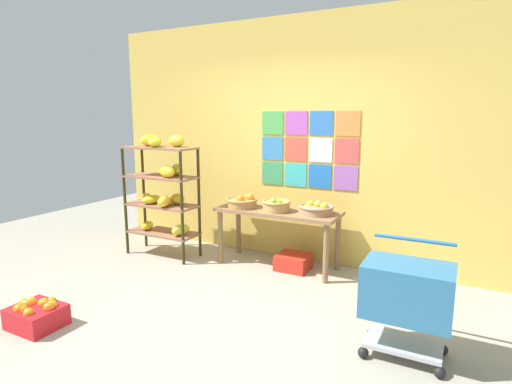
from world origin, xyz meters
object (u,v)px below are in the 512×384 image
banana_shelf_unit (162,184)px  shopping_cart (407,294)px  fruit_basket_back_left (243,202)px  fruit_basket_left (276,205)px  fruit_basket_back_right (317,209)px  produce_crate_under_table (293,262)px  display_table (278,218)px  orange_crate_foreground (36,314)px

banana_shelf_unit → shopping_cart: size_ratio=1.81×
fruit_basket_back_left → shopping_cart: bearing=-30.6°
shopping_cart → fruit_basket_left: bearing=145.3°
banana_shelf_unit → fruit_basket_back_right: (1.93, 0.28, -0.17)m
banana_shelf_unit → fruit_basket_left: (1.48, 0.20, -0.16)m
produce_crate_under_table → display_table: bearing=178.6°
display_table → orange_crate_foreground: 2.60m
fruit_basket_left → produce_crate_under_table: (0.19, 0.08, -0.67)m
fruit_basket_back_right → shopping_cart: shopping_cart is taller
banana_shelf_unit → produce_crate_under_table: bearing=9.6°
produce_crate_under_table → fruit_basket_back_left: bearing=-173.6°
fruit_basket_back_right → orange_crate_foreground: fruit_basket_back_right is taller
fruit_basket_back_left → fruit_basket_left: bearing=-1.1°
orange_crate_foreground → produce_crate_under_table: bearing=57.7°
fruit_basket_left → fruit_basket_back_right: (0.46, 0.08, -0.01)m
banana_shelf_unit → orange_crate_foreground: bearing=-82.8°
fruit_basket_back_left → orange_crate_foreground: (-0.79, -2.17, -0.64)m
fruit_basket_back_left → orange_crate_foreground: size_ratio=0.90×
fruit_basket_left → shopping_cart: size_ratio=0.39×
fruit_basket_left → produce_crate_under_table: fruit_basket_left is taller
display_table → shopping_cart: size_ratio=1.69×
produce_crate_under_table → orange_crate_foreground: 2.65m
fruit_basket_back_left → produce_crate_under_table: bearing=6.4°
fruit_basket_back_left → banana_shelf_unit: bearing=-168.5°
fruit_basket_left → orange_crate_foreground: size_ratio=0.80×
display_table → fruit_basket_back_left: bearing=-170.0°
banana_shelf_unit → display_table: banana_shelf_unit is taller
banana_shelf_unit → fruit_basket_left: size_ratio=4.62×
fruit_basket_back_right → produce_crate_under_table: fruit_basket_back_right is taller
banana_shelf_unit → fruit_basket_back_right: 1.96m
fruit_basket_back_right → produce_crate_under_table: (-0.27, 0.00, -0.66)m
fruit_basket_left → fruit_basket_back_right: bearing=9.8°
produce_crate_under_table → fruit_basket_back_right: bearing=-0.0°
banana_shelf_unit → fruit_basket_back_right: bearing=8.3°
banana_shelf_unit → produce_crate_under_table: banana_shelf_unit is taller
orange_crate_foreground → fruit_basket_back_left: bearing=70.1°
fruit_basket_back_left → fruit_basket_back_right: 0.90m
orange_crate_foreground → shopping_cart: size_ratio=0.49×
fruit_basket_left → produce_crate_under_table: 0.70m
orange_crate_foreground → shopping_cart: shopping_cart is taller
fruit_basket_left → fruit_basket_back_right: size_ratio=0.87×
display_table → fruit_basket_back_left: 0.46m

